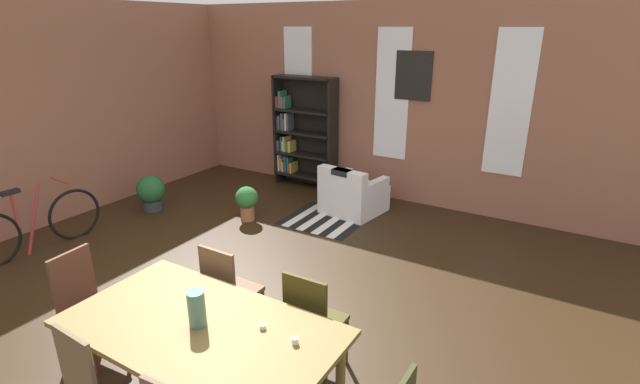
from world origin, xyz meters
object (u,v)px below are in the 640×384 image
bicycle_second (35,226)px  potted_plant_corner (151,192)px  dining_chair_far_left (228,290)px  potted_plant_by_shelf (247,201)px  dining_table (201,335)px  dining_chair_far_right (312,320)px  armchair_white (352,195)px  bookshelf_tall (301,133)px  vase_on_table (197,309)px  dining_chair_head_left (86,301)px

bicycle_second → potted_plant_corner: (0.12, 1.70, -0.05)m
dining_chair_far_left → potted_plant_by_shelf: bearing=126.2°
dining_table → dining_chair_far_right: dining_chair_far_right is taller
potted_plant_corner → dining_chair_far_left: bearing=-29.5°
armchair_white → potted_plant_corner: bearing=-151.0°
bookshelf_tall → armchair_white: bookshelf_tall is taller
dining_table → armchair_white: bearing=102.3°
dining_chair_far_left → potted_plant_corner: size_ratio=1.73×
dining_chair_far_left → bicycle_second: 3.28m
dining_table → vase_on_table: bearing=180.0°
dining_chair_head_left → armchair_white: size_ratio=1.05×
dining_table → vase_on_table: size_ratio=7.52×
bookshelf_tall → potted_plant_corner: 2.66m
vase_on_table → potted_plant_corner: 4.42m
dining_table → dining_chair_far_left: bearing=120.2°
dining_chair_far_left → potted_plant_by_shelf: (-1.63, 2.23, -0.21)m
dining_chair_head_left → potted_plant_corner: dining_chair_head_left is taller
dining_chair_head_left → armchair_white: dining_chair_head_left is taller
dining_table → dining_chair_far_left: dining_chair_far_left is taller
vase_on_table → potted_plant_corner: vase_on_table is taller
dining_chair_far_left → dining_chair_far_right: 0.88m
dining_table → potted_plant_by_shelf: (-2.07, 2.98, -0.39)m
dining_chair_head_left → bicycle_second: bearing=160.4°
bookshelf_tall → potted_plant_by_shelf: size_ratio=3.74×
dining_table → potted_plant_corner: bearing=144.8°
dining_chair_head_left → bookshelf_tall: bookshelf_tall is taller
vase_on_table → bicycle_second: vase_on_table is taller
dining_chair_far_left → armchair_white: bearing=97.7°
vase_on_table → armchair_white: vase_on_table is taller
bicycle_second → dining_chair_far_left: bearing=-1.5°
dining_table → potted_plant_corner: (-3.59, 2.54, -0.40)m
vase_on_table → bookshelf_tall: bearing=115.3°
bookshelf_tall → armchair_white: (1.38, -0.71, -0.67)m
vase_on_table → armchair_white: size_ratio=0.29×
dining_chair_head_left → bicycle_second: 2.52m
dining_chair_far_left → potted_plant_corner: 3.63m
dining_chair_head_left → bookshelf_tall: 4.86m
bookshelf_tall → armchair_white: size_ratio=2.12×
dining_chair_head_left → armchair_white: bearing=83.4°
vase_on_table → armchair_white: (-0.86, 4.04, -0.62)m
vase_on_table → bookshelf_tall: bookshelf_tall is taller
vase_on_table → potted_plant_corner: size_ratio=0.47×
dining_chair_far_right → bookshelf_tall: size_ratio=0.50×
vase_on_table → dining_chair_head_left: (-1.33, -0.01, -0.39)m
armchair_white → potted_plant_by_shelf: size_ratio=1.77×
dining_chair_far_left → bookshelf_tall: 4.41m
dining_table → vase_on_table: 0.21m
dining_chair_head_left → potted_plant_by_shelf: 3.08m
dining_chair_head_left → bicycle_second: (-2.36, 0.84, -0.17)m
armchair_white → dining_chair_head_left: bearing=-96.6°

